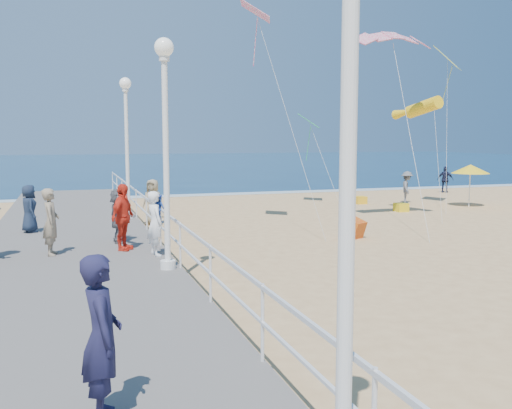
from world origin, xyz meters
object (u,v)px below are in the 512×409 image
object	(u,v)px
beach_chair_left	(401,207)
box_kite	(354,230)
woman_holding_toddler	(155,223)
spectator_5	(118,216)
lamp_post_mid	(165,130)
beach_umbrella	(470,169)
lamp_post_far	(127,133)
lamp_post_near	(349,114)
spectator_6	(51,222)
spectator_3	(123,217)
beach_walker_b	(445,179)
spectator_0	(102,337)
spectator_4	(29,209)
beach_walker_a	(407,187)
beach_walker_c	(153,202)
toddler_held	(160,208)
beach_chair_right	(360,200)

from	to	relation	value
beach_chair_left	box_kite	bearing A→B (deg)	-133.79
woman_holding_toddler	spectator_5	world-z (taller)	woman_holding_toddler
lamp_post_mid	box_kite	distance (m)	9.03
beach_umbrella	lamp_post_far	bearing A→B (deg)	-174.39
beach_umbrella	beach_chair_left	bearing A→B (deg)	-172.33
lamp_post_near	beach_chair_left	xyz separation A→B (m)	(12.77, 19.10, -3.46)
woman_holding_toddler	spectator_6	xyz separation A→B (m)	(-2.58, 0.92, 0.03)
lamp_post_mid	spectator_3	bearing A→B (deg)	106.73
lamp_post_far	spectator_6	xyz separation A→B (m)	(-2.63, -6.45, -2.38)
beach_walker_b	box_kite	world-z (taller)	beach_walker_b
spectator_0	spectator_3	world-z (taller)	spectator_0
spectator_4	spectator_5	distance (m)	3.82
beach_walker_a	beach_walker_c	xyz separation A→B (m)	(-13.93, -3.40, 0.07)
lamp_post_near	beach_chair_left	size ratio (longest dim) A/B	9.67
lamp_post_near	spectator_0	world-z (taller)	lamp_post_near
toddler_held	beach_chair_right	world-z (taller)	toddler_held
spectator_3	toddler_held	bearing A→B (deg)	-99.82
lamp_post_far	woman_holding_toddler	distance (m)	7.75
beach_walker_c	beach_chair_right	distance (m)	12.14
spectator_0	beach_walker_c	bearing A→B (deg)	-12.74
toddler_held	beach_walker_b	size ratio (longest dim) A/B	0.45
lamp_post_mid	beach_walker_b	world-z (taller)	lamp_post_mid
beach_walker_c	beach_umbrella	xyz separation A→B (m)	(16.09, 1.11, 0.99)
box_kite	beach_umbrella	bearing A→B (deg)	7.08
lamp_post_far	spectator_0	xyz separation A→B (m)	(-1.88, -15.97, -2.34)
toddler_held	beach_chair_right	distance (m)	17.12
spectator_5	beach_chair_left	bearing A→B (deg)	-65.42
spectator_6	beach_walker_c	bearing A→B (deg)	-23.07
spectator_5	spectator_6	bearing A→B (deg)	124.91
spectator_0	beach_walker_a	bearing A→B (deg)	-42.98
lamp_post_mid	woman_holding_toddler	size ratio (longest dim) A/B	3.13
woman_holding_toddler	toddler_held	bearing A→B (deg)	-59.47
spectator_0	beach_chair_left	xyz separation A→B (m)	(14.65, 17.06, -1.12)
toddler_held	spectator_6	size ratio (longest dim) A/B	0.42
beach_walker_a	beach_chair_right	size ratio (longest dim) A/B	3.10
spectator_4	beach_chair_left	distance (m)	16.57
spectator_4	beach_walker_a	bearing A→B (deg)	-85.15
spectator_6	beach_chair_left	distance (m)	17.18
spectator_3	beach_umbrella	size ratio (longest dim) A/B	0.86
woman_holding_toddler	spectator_5	bearing A→B (deg)	4.39
spectator_3	box_kite	world-z (taller)	spectator_3
spectator_4	spectator_0	bearing A→B (deg)	172.17
lamp_post_near	lamp_post_far	xyz separation A→B (m)	(0.00, 18.00, 0.00)
beach_walker_b	beach_chair_right	bearing A→B (deg)	68.60
lamp_post_mid	beach_chair_right	xyz separation A→B (m)	(12.47, 13.52, -3.46)
lamp_post_near	spectator_3	distance (m)	11.87
toddler_held	lamp_post_mid	bearing A→B (deg)	162.32
spectator_0	spectator_6	size ratio (longest dim) A/B	1.04
lamp_post_far	beach_walker_b	bearing A→B (deg)	22.05
spectator_3	beach_walker_a	xyz separation A→B (m)	(15.73, 10.37, -0.46)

